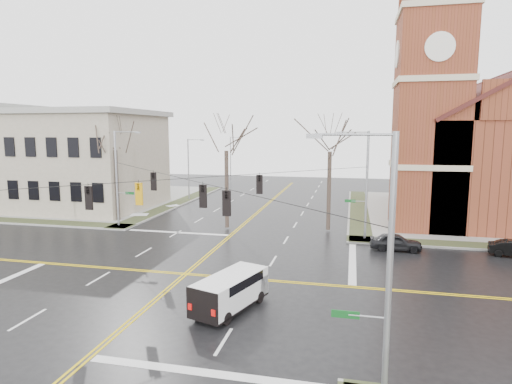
% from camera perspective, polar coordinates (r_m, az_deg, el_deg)
% --- Properties ---
extents(ground, '(120.00, 120.00, 0.00)m').
position_cam_1_polar(ground, '(28.42, -9.36, -10.74)').
color(ground, black).
rests_on(ground, ground).
extents(sidewalks, '(80.00, 80.00, 0.17)m').
position_cam_1_polar(sidewalks, '(28.40, -9.36, -10.59)').
color(sidewalks, gray).
rests_on(sidewalks, ground).
extents(road_markings, '(100.00, 100.00, 0.01)m').
position_cam_1_polar(road_markings, '(28.42, -9.36, -10.73)').
color(road_markings, gold).
rests_on(road_markings, ground).
extents(church, '(24.28, 27.48, 27.50)m').
position_cam_1_polar(church, '(51.73, 29.18, 6.35)').
color(church, brown).
rests_on(church, ground).
extents(civic_building_a, '(18.00, 14.00, 11.00)m').
position_cam_1_polar(civic_building_a, '(55.39, -23.01, 3.74)').
color(civic_building_a, gray).
rests_on(civic_building_a, ground).
extents(signal_pole_ne, '(2.75, 0.22, 9.00)m').
position_cam_1_polar(signal_pole_ne, '(36.63, 14.28, 1.32)').
color(signal_pole_ne, gray).
rests_on(signal_pole_ne, ground).
extents(signal_pole_nw, '(2.75, 0.22, 9.00)m').
position_cam_1_polar(signal_pole_nw, '(42.50, -17.90, 2.10)').
color(signal_pole_nw, gray).
rests_on(signal_pole_nw, ground).
extents(signal_pole_se, '(2.75, 0.22, 9.00)m').
position_cam_1_polar(signal_pole_se, '(14.06, 16.66, -9.62)').
color(signal_pole_se, gray).
rests_on(signal_pole_se, ground).
extents(span_wires, '(23.02, 23.02, 0.03)m').
position_cam_1_polar(span_wires, '(27.07, -9.66, 1.78)').
color(span_wires, black).
rests_on(span_wires, ground).
extents(traffic_signals, '(8.21, 8.26, 1.30)m').
position_cam_1_polar(traffic_signals, '(26.55, -10.17, 0.01)').
color(traffic_signals, black).
rests_on(traffic_signals, ground).
extents(streetlight_north_a, '(2.30, 0.20, 8.00)m').
position_cam_1_polar(streetlight_north_a, '(57.05, -8.86, 3.37)').
color(streetlight_north_a, gray).
rests_on(streetlight_north_a, ground).
extents(streetlight_north_b, '(2.30, 0.20, 8.00)m').
position_cam_1_polar(streetlight_north_b, '(75.96, -3.31, 4.63)').
color(streetlight_north_b, gray).
rests_on(streetlight_north_b, ground).
extents(cargo_van, '(3.25, 5.09, 1.81)m').
position_cam_1_polar(cargo_van, '(22.69, -3.14, -12.73)').
color(cargo_van, white).
rests_on(cargo_van, ground).
extents(parked_car_a, '(3.88, 1.59, 1.32)m').
position_cam_1_polar(parked_car_a, '(34.92, 18.12, -6.33)').
color(parked_car_a, black).
rests_on(parked_car_a, ground).
extents(tree_nw_far, '(4.00, 4.00, 10.62)m').
position_cam_1_polar(tree_nw_far, '(45.03, -18.27, 5.91)').
color(tree_nw_far, '#342821').
rests_on(tree_nw_far, ground).
extents(tree_nw_near, '(4.00, 4.00, 10.77)m').
position_cam_1_polar(tree_nw_near, '(39.46, -3.99, 6.19)').
color(tree_nw_near, '#342821').
rests_on(tree_nw_near, ground).
extents(tree_ne, '(4.00, 4.00, 10.73)m').
position_cam_1_polar(tree_ne, '(38.99, 9.84, 6.02)').
color(tree_ne, '#342821').
rests_on(tree_ne, ground).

